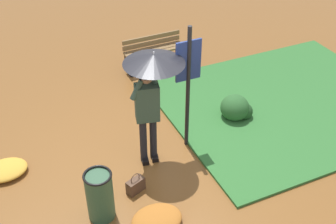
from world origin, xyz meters
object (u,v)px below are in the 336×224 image
(info_sign_post, at_px, (188,75))
(trash_bin, at_px, (100,195))
(handbag, at_px, (136,185))
(person_with_umbrella, at_px, (151,81))
(park_bench, at_px, (154,51))

(info_sign_post, bearing_deg, trash_bin, -152.60)
(handbag, bearing_deg, info_sign_post, 30.20)
(info_sign_post, height_order, trash_bin, info_sign_post)
(person_with_umbrella, bearing_deg, info_sign_post, 7.39)
(info_sign_post, bearing_deg, person_with_umbrella, -172.61)
(person_with_umbrella, xyz_separation_m, info_sign_post, (0.69, 0.09, -0.11))
(person_with_umbrella, xyz_separation_m, handbag, (-0.57, -0.64, -1.42))
(handbag, xyz_separation_m, trash_bin, (-0.64, -0.25, 0.29))
(info_sign_post, relative_size, trash_bin, 2.76)
(person_with_umbrella, xyz_separation_m, park_bench, (1.25, 2.89, -1.15))
(person_with_umbrella, relative_size, info_sign_post, 0.89)
(person_with_umbrella, height_order, info_sign_post, info_sign_post)
(info_sign_post, bearing_deg, park_bench, 78.57)
(person_with_umbrella, height_order, trash_bin, person_with_umbrella)
(person_with_umbrella, distance_m, info_sign_post, 0.70)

